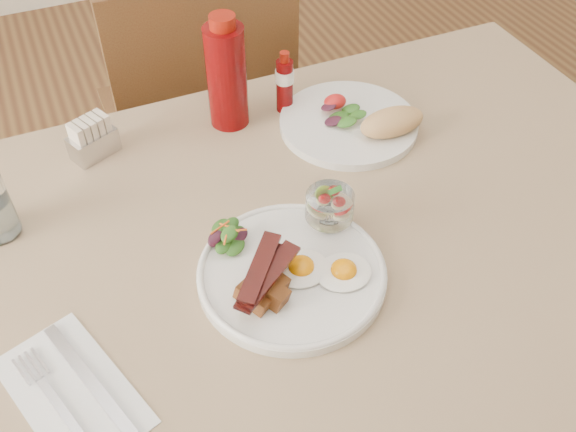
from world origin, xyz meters
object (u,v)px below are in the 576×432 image
(chair_far, at_px, (201,116))
(sugar_caddy, at_px, (93,140))
(table, at_px, (314,266))
(ketchup_bottle, at_px, (227,75))
(fruit_cup, at_px, (330,206))
(hot_sauce_bottle, at_px, (285,83))
(main_plate, at_px, (292,274))
(second_plate, at_px, (359,122))

(chair_far, xyz_separation_m, sugar_caddy, (-0.28, -0.34, 0.26))
(table, relative_size, ketchup_bottle, 6.12)
(chair_far, distance_m, fruit_cup, 0.73)
(fruit_cup, relative_size, sugar_caddy, 0.81)
(hot_sauce_bottle, bearing_deg, ketchup_bottle, 176.48)
(main_plate, xyz_separation_m, ketchup_bottle, (0.05, 0.40, 0.09))
(main_plate, distance_m, hot_sauce_bottle, 0.43)
(table, distance_m, second_plate, 0.29)
(chair_far, relative_size, main_plate, 3.32)
(ketchup_bottle, height_order, sugar_caddy, ketchup_bottle)
(chair_far, height_order, sugar_caddy, chair_far)
(chair_far, xyz_separation_m, ketchup_bottle, (-0.03, -0.34, 0.33))
(chair_far, distance_m, sugar_caddy, 0.51)
(fruit_cup, height_order, second_plate, fruit_cup)
(table, bearing_deg, hot_sauce_bottle, 75.37)
(chair_far, bearing_deg, fruit_cup, -88.61)
(second_plate, bearing_deg, table, -132.01)
(second_plate, bearing_deg, sugar_caddy, 165.18)
(table, distance_m, hot_sauce_bottle, 0.36)
(fruit_cup, xyz_separation_m, sugar_caddy, (-0.30, 0.34, -0.02))
(fruit_cup, relative_size, second_plate, 0.29)
(second_plate, xyz_separation_m, hot_sauce_bottle, (-0.10, 0.11, 0.04))
(chair_far, distance_m, second_plate, 0.55)
(main_plate, xyz_separation_m, sugar_caddy, (-0.21, 0.40, 0.02))
(main_plate, relative_size, sugar_caddy, 2.99)
(chair_far, bearing_deg, main_plate, -95.71)
(chair_far, relative_size, ketchup_bottle, 4.28)
(hot_sauce_bottle, bearing_deg, main_plate, -111.81)
(fruit_cup, height_order, hot_sauce_bottle, hot_sauce_bottle)
(chair_far, height_order, main_plate, chair_far)
(second_plate, bearing_deg, ketchup_bottle, 150.28)
(second_plate, bearing_deg, chair_far, 111.84)
(table, height_order, hot_sauce_bottle, hot_sauce_bottle)
(second_plate, bearing_deg, fruit_cup, -127.79)
(table, bearing_deg, sugar_caddy, 130.70)
(fruit_cup, distance_m, sugar_caddy, 0.45)
(ketchup_bottle, xyz_separation_m, hot_sauce_bottle, (0.11, -0.01, -0.04))
(ketchup_bottle, bearing_deg, second_plate, -29.72)
(ketchup_bottle, distance_m, hot_sauce_bottle, 0.12)
(table, height_order, chair_far, chair_far)
(ketchup_bottle, bearing_deg, hot_sauce_bottle, -3.52)
(main_plate, xyz_separation_m, fruit_cup, (0.09, 0.06, 0.05))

